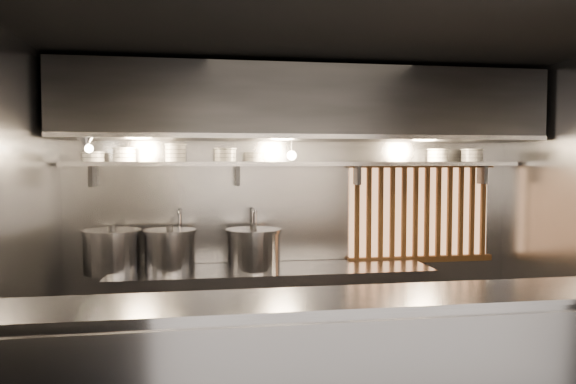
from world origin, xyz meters
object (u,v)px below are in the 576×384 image
object	(u,v)px
stock_pot_left	(112,251)
heat_lamp	(86,142)
pendant_bulb	(292,155)
stock_pot_mid	(170,250)
stock_pot_right	(254,249)

from	to	relation	value
stock_pot_left	heat_lamp	bearing A→B (deg)	-114.18
pendant_bulb	stock_pot_left	bearing A→B (deg)	-179.30
stock_pot_mid	stock_pot_right	world-z (taller)	stock_pot_mid
stock_pot_left	stock_pot_mid	size ratio (longest dim) A/B	1.17
pendant_bulb	stock_pot_right	world-z (taller)	pendant_bulb
pendant_bulb	stock_pot_mid	xyz separation A→B (m)	(-1.14, -0.05, -0.87)
heat_lamp	stock_pot_left	size ratio (longest dim) A/B	0.50
heat_lamp	pendant_bulb	bearing A→B (deg)	11.00
heat_lamp	stock_pot_left	world-z (taller)	heat_lamp
stock_pot_mid	pendant_bulb	bearing A→B (deg)	2.40
stock_pot_mid	stock_pot_right	bearing A→B (deg)	-4.78
heat_lamp	stock_pot_mid	distance (m)	1.21
stock_pot_right	heat_lamp	bearing A→B (deg)	-170.48
stock_pot_mid	stock_pot_right	xyz separation A→B (m)	(0.76, -0.06, -0.00)
heat_lamp	stock_pot_right	bearing A→B (deg)	9.52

